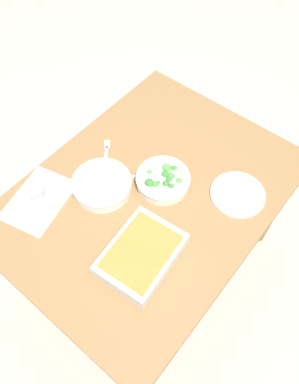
# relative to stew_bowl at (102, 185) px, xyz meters

# --- Properties ---
(ground_plane) EXTENTS (6.00, 6.00, 0.00)m
(ground_plane) POSITION_rel_stew_bowl_xyz_m (0.11, -0.16, -0.77)
(ground_plane) COLOR #B2A899
(dining_table) EXTENTS (1.20, 0.90, 0.74)m
(dining_table) POSITION_rel_stew_bowl_xyz_m (0.11, -0.16, -0.12)
(dining_table) COLOR olive
(dining_table) RESTS_ON ground_plane
(placemat) EXTENTS (0.32, 0.26, 0.00)m
(placemat) POSITION_rel_stew_bowl_xyz_m (-0.20, 0.16, -0.03)
(placemat) COLOR silver
(placemat) RESTS_ON dining_table
(stew_bowl) EXTENTS (0.24, 0.24, 0.06)m
(stew_bowl) POSITION_rel_stew_bowl_xyz_m (0.00, 0.00, 0.00)
(stew_bowl) COLOR white
(stew_bowl) RESTS_ON dining_table
(broccoli_bowl) EXTENTS (0.22, 0.22, 0.07)m
(broccoli_bowl) POSITION_rel_stew_bowl_xyz_m (0.17, -0.17, -0.00)
(broccoli_bowl) COLOR white
(broccoli_bowl) RESTS_ON dining_table
(baking_dish) EXTENTS (0.32, 0.25, 0.06)m
(baking_dish) POSITION_rel_stew_bowl_xyz_m (-0.13, -0.32, 0.00)
(baking_dish) COLOR silver
(baking_dish) RESTS_ON dining_table
(drink_cup) EXTENTS (0.07, 0.07, 0.08)m
(drink_cup) POSITION_rel_stew_bowl_xyz_m (-0.20, 0.16, 0.01)
(drink_cup) COLOR #B2BCC6
(drink_cup) RESTS_ON dining_table
(side_plate) EXTENTS (0.22, 0.22, 0.01)m
(side_plate) POSITION_rel_stew_bowl_xyz_m (0.32, -0.44, -0.03)
(side_plate) COLOR white
(side_plate) RESTS_ON dining_table
(spoon_by_stew) EXTENTS (0.17, 0.09, 0.01)m
(spoon_by_stew) POSITION_rel_stew_bowl_xyz_m (0.09, -0.04, -0.03)
(spoon_by_stew) COLOR silver
(spoon_by_stew) RESTS_ON dining_table
(fork_on_table) EXTENTS (0.15, 0.12, 0.01)m
(fork_on_table) POSITION_rel_stew_bowl_xyz_m (0.14, 0.11, -0.03)
(fork_on_table) COLOR silver
(fork_on_table) RESTS_ON dining_table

